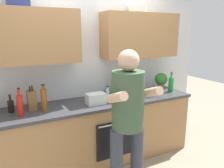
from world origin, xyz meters
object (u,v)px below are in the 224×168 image
cup_tea (107,92)px  potted_herb (161,80)px  knife_block (32,100)px  grocery_bag_produce (96,99)px  bottle_syrup (44,99)px  person_standing (128,114)px  bottle_soda (171,84)px  bottle_soy (11,106)px  bottle_oil (114,86)px  bottle_water (107,94)px  bottle_hotsauce (20,105)px  mixing_bowl (137,91)px  cup_ceramic (152,91)px

cup_tea → potted_herb: (0.90, -0.13, 0.12)m
cup_tea → potted_herb: 0.91m
knife_block → grocery_bag_produce: knife_block is taller
grocery_bag_produce → bottle_syrup: bearing=175.6°
person_standing → bottle_soda: 1.43m
bottle_soy → grocery_bag_produce: bearing=-9.4°
bottle_oil → grocery_bag_produce: bottle_oil is taller
bottle_water → cup_tea: size_ratio=1.95×
bottle_water → bottle_soda: bearing=-2.7°
person_standing → knife_block: person_standing is taller
bottle_soy → bottle_soda: 2.33m
grocery_bag_produce → bottle_water: bearing=21.5°
person_standing → bottle_hotsauce: bearing=145.4°
bottle_hotsauce → bottle_soda: bearing=0.8°
bottle_soy → mixing_bowl: bottle_soy is taller
bottle_soda → potted_herb: bearing=135.9°
grocery_bag_produce → mixing_bowl: bearing=12.7°
bottle_syrup → bottle_soda: bottle_syrup is taller
bottle_syrup → bottle_soda: bearing=-0.5°
bottle_soy → knife_block: (0.24, -0.03, 0.04)m
knife_block → grocery_bag_produce: (0.78, -0.13, -0.05)m
bottle_soda → grocery_bag_produce: 1.31m
bottle_hotsauce → bottle_soy: bearing=118.4°
person_standing → cup_tea: bearing=77.0°
grocery_bag_produce → bottle_hotsauce: bearing=179.9°
mixing_bowl → bottle_hotsauce: bearing=-174.2°
bottle_soy → bottle_hotsauce: bearing=-61.6°
bottle_oil → cup_tea: bearing=-171.1°
potted_herb → bottle_hotsauce: bearing=-176.3°
bottle_soda → bottle_water: bearing=177.3°
bottle_hotsauce → bottle_soda: bottle_hotsauce is taller
bottle_soda → potted_herb: bottle_soda is taller
person_standing → cup_ceramic: size_ratio=15.29×
knife_block → bottle_soda: bearing=-2.8°
bottle_water → bottle_oil: size_ratio=0.63×
bottle_water → cup_ceramic: bearing=-5.6°
bottle_soy → bottle_soda: (2.32, -0.14, 0.04)m
person_standing → bottle_hotsauce: person_standing is taller
bottle_oil → bottle_hotsauce: size_ratio=0.99×
cup_tea → potted_herb: size_ratio=0.35×
bottle_soda → knife_block: 2.09m
bottle_syrup → bottle_water: 0.86m
bottle_oil → bottle_soda: size_ratio=1.04×
bottle_oil → person_standing: bearing=-109.4°
bottle_hotsauce → bottle_soda: 2.23m
bottle_water → bottle_hotsauce: (-1.13, -0.08, 0.05)m
bottle_syrup → potted_herb: (1.85, 0.09, 0.03)m
cup_tea → grocery_bag_produce: 0.40m
bottle_hotsauce → potted_herb: bearing=3.7°
bottle_soy → bottle_syrup: bearing=-18.0°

